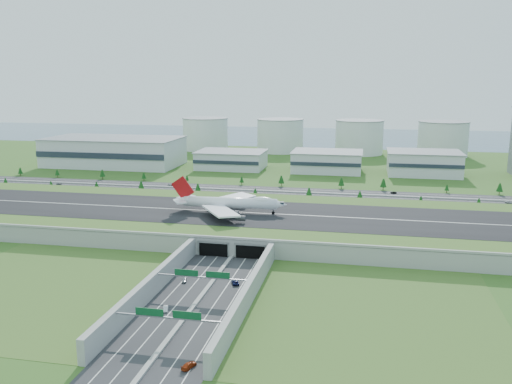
% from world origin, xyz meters
% --- Properties ---
extents(ground, '(1200.00, 1200.00, 0.00)m').
position_xyz_m(ground, '(0.00, 0.00, 0.00)').
color(ground, '#2D571B').
rests_on(ground, ground).
extents(airfield_deck, '(520.00, 100.00, 9.20)m').
position_xyz_m(airfield_deck, '(0.00, -0.09, 4.12)').
color(airfield_deck, gray).
rests_on(airfield_deck, ground).
extents(underpass_road, '(38.80, 120.40, 8.00)m').
position_xyz_m(underpass_road, '(0.00, -99.42, 3.43)').
color(underpass_road, '#28282B').
rests_on(underpass_road, ground).
extents(sign_gantry_near, '(38.70, 0.70, 9.80)m').
position_xyz_m(sign_gantry_near, '(0.00, -95.04, 6.95)').
color(sign_gantry_near, gray).
rests_on(sign_gantry_near, ground).
extents(sign_gantry_far, '(38.70, 0.70, 9.80)m').
position_xyz_m(sign_gantry_far, '(0.00, -130.04, 6.95)').
color(sign_gantry_far, gray).
rests_on(sign_gantry_far, ground).
extents(north_expressway, '(560.00, 36.00, 0.12)m').
position_xyz_m(north_expressway, '(0.00, 95.00, 0.06)').
color(north_expressway, '#28282B').
rests_on(north_expressway, ground).
extents(tree_row, '(507.03, 48.68, 8.39)m').
position_xyz_m(tree_row, '(9.82, 94.19, 4.67)').
color(tree_row, '#3D2819').
rests_on(tree_row, ground).
extents(hangar_west, '(120.00, 60.00, 25.00)m').
position_xyz_m(hangar_west, '(-170.00, 185.00, 12.50)').
color(hangar_west, silver).
rests_on(hangar_west, ground).
extents(hangar_mid_a, '(58.00, 42.00, 15.00)m').
position_xyz_m(hangar_mid_a, '(-60.00, 190.00, 7.50)').
color(hangar_mid_a, silver).
rests_on(hangar_mid_a, ground).
extents(hangar_mid_b, '(58.00, 42.00, 17.00)m').
position_xyz_m(hangar_mid_b, '(25.00, 190.00, 8.50)').
color(hangar_mid_b, silver).
rests_on(hangar_mid_b, ground).
extents(hangar_mid_c, '(58.00, 42.00, 19.00)m').
position_xyz_m(hangar_mid_c, '(105.00, 190.00, 9.50)').
color(hangar_mid_c, silver).
rests_on(hangar_mid_c, ground).
extents(fuel_tank_a, '(50.00, 50.00, 35.00)m').
position_xyz_m(fuel_tank_a, '(-120.00, 310.00, 17.50)').
color(fuel_tank_a, silver).
rests_on(fuel_tank_a, ground).
extents(fuel_tank_b, '(50.00, 50.00, 35.00)m').
position_xyz_m(fuel_tank_b, '(-35.00, 310.00, 17.50)').
color(fuel_tank_b, silver).
rests_on(fuel_tank_b, ground).
extents(fuel_tank_c, '(50.00, 50.00, 35.00)m').
position_xyz_m(fuel_tank_c, '(50.00, 310.00, 17.50)').
color(fuel_tank_c, silver).
rests_on(fuel_tank_c, ground).
extents(fuel_tank_d, '(50.00, 50.00, 35.00)m').
position_xyz_m(fuel_tank_d, '(135.00, 310.00, 17.50)').
color(fuel_tank_d, silver).
rests_on(fuel_tank_d, ground).
extents(bay_water, '(1200.00, 260.00, 0.06)m').
position_xyz_m(bay_water, '(0.00, 480.00, 0.03)').
color(bay_water, '#3D5C75').
rests_on(bay_water, ground).
extents(boeing_747, '(63.10, 59.56, 19.49)m').
position_xyz_m(boeing_747, '(-13.41, -1.21, 13.55)').
color(boeing_747, white).
rests_on(boeing_747, airfield_deck).
extents(car_0, '(2.63, 4.36, 1.39)m').
position_xyz_m(car_0, '(-11.00, -83.22, 0.81)').
color(car_0, '#A8A9AD').
rests_on(car_0, ground).
extents(car_1, '(2.88, 4.80, 1.50)m').
position_xyz_m(car_1, '(-8.58, -110.23, 0.87)').
color(car_1, silver).
rests_on(car_1, ground).
extents(car_2, '(4.34, 5.87, 1.48)m').
position_xyz_m(car_2, '(9.20, -81.60, 0.86)').
color(car_2, '#0C123E').
rests_on(car_2, ground).
extents(car_3, '(3.77, 5.81, 1.57)m').
position_xyz_m(car_3, '(11.33, -144.87, 0.90)').
color(car_3, '#912C0D').
rests_on(car_3, ground).
extents(car_4, '(4.31, 2.82, 1.36)m').
position_xyz_m(car_4, '(-168.56, 88.01, 0.80)').
color(car_4, '#56555A').
rests_on(car_4, ground).
extents(car_5, '(4.26, 1.53, 1.40)m').
position_xyz_m(car_5, '(77.40, 105.45, 0.82)').
color(car_5, black).
rests_on(car_5, ground).
extents(car_6, '(6.37, 4.40, 1.62)m').
position_xyz_m(car_6, '(149.32, 89.11, 0.93)').
color(car_6, silver).
rests_on(car_6, ground).
extents(car_7, '(6.13, 3.37, 1.68)m').
position_xyz_m(car_7, '(-84.53, 102.57, 0.96)').
color(car_7, silver).
rests_on(car_7, ground).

